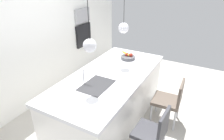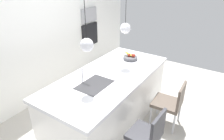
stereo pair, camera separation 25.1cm
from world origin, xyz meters
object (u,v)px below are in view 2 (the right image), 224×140
fruit_bowl (130,57)px  oven (90,35)px  chair_near (148,134)px  microwave (89,15)px  chair_middle (171,102)px

fruit_bowl → oven: size_ratio=0.51×
chair_near → fruit_bowl: bearing=38.3°
microwave → oven: size_ratio=0.96×
microwave → chair_middle: microwave is taller
fruit_bowl → chair_near: 1.66m
oven → chair_middle: 2.79m
fruit_bowl → oven: bearing=67.3°
fruit_bowl → oven: oven is taller
fruit_bowl → chair_middle: bearing=-107.2°
microwave → fruit_bowl: bearing=-112.7°
microwave → chair_near: (-1.90, -2.55, -1.03)m
oven → chair_near: size_ratio=0.63×
microwave → chair_near: microwave is taller
fruit_bowl → chair_near: fruit_bowl is taller
fruit_bowl → chair_near: bearing=-141.7°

